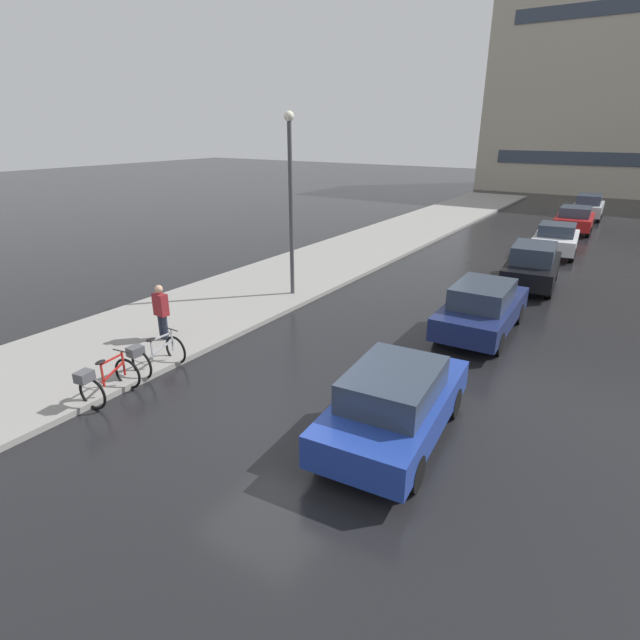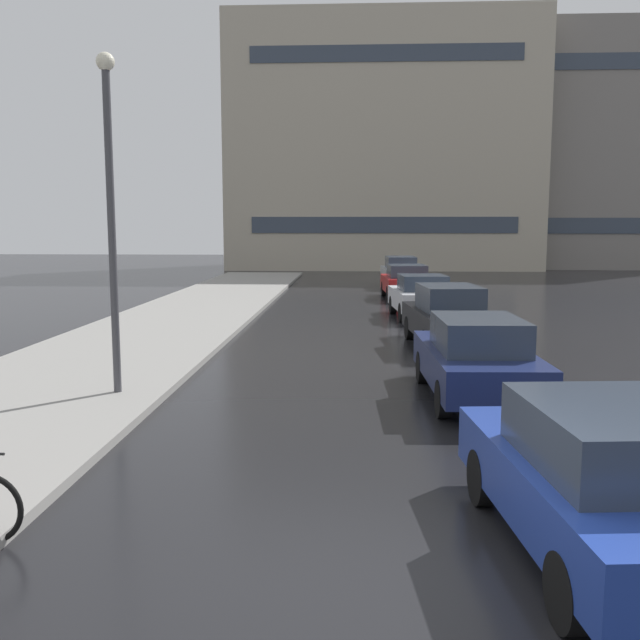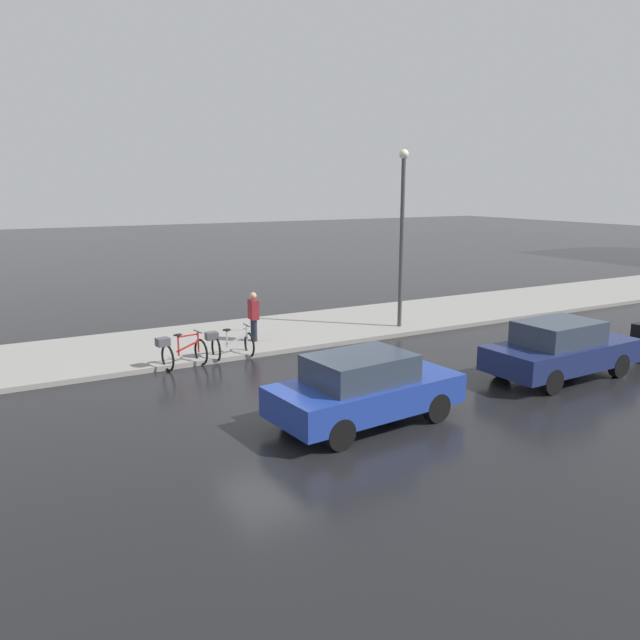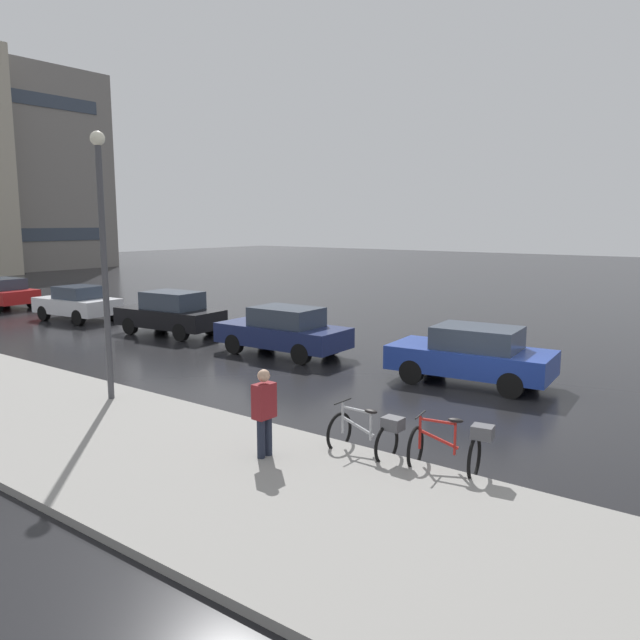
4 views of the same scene
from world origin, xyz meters
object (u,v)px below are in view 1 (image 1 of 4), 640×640
at_px(car_silver, 588,207).
at_px(streetlamp, 291,193).
at_px(car_navy, 482,308).
at_px(pedestrian, 161,311).
at_px(car_blue, 395,403).
at_px(car_white, 556,239).
at_px(car_black, 532,265).
at_px(car_red, 574,219).
at_px(bicycle_nearest, 105,381).
at_px(bicycle_second, 154,355).

relative_size(car_silver, streetlamp, 0.64).
bearing_deg(car_navy, pedestrian, -141.78).
distance_m(car_blue, car_white, 17.92).
relative_size(car_black, car_red, 1.11).
height_order(car_white, streetlamp, streetlamp).
distance_m(car_navy, car_black, 5.72).
height_order(bicycle_nearest, bicycle_second, bicycle_nearest).
bearing_deg(car_red, bicycle_second, -103.14).
height_order(car_black, car_silver, car_black).
bearing_deg(streetlamp, car_red, 70.43).
distance_m(bicycle_second, car_red, 25.76).
height_order(car_red, pedestrian, pedestrian).
relative_size(bicycle_nearest, pedestrian, 0.82).
distance_m(bicycle_nearest, streetlamp, 8.79).
bearing_deg(car_red, streetlamp, -109.57).
bearing_deg(car_navy, car_silver, 89.98).
xyz_separation_m(car_navy, car_white, (0.04, 11.63, -0.03)).
distance_m(bicycle_second, streetlamp, 7.40).
bearing_deg(car_navy, car_white, 89.81).
height_order(bicycle_nearest, car_black, car_black).
bearing_deg(pedestrian, car_red, 73.31).
bearing_deg(car_black, car_red, 91.15).
xyz_separation_m(bicycle_nearest, car_white, (5.73, 20.12, 0.24)).
relative_size(bicycle_second, streetlamp, 0.22).
xyz_separation_m(car_black, car_white, (-0.16, 5.91, -0.06)).
bearing_deg(pedestrian, car_white, 67.35).
bearing_deg(bicycle_second, bicycle_nearest, -81.64).
height_order(bicycle_nearest, car_blue, car_blue).
relative_size(car_black, streetlamp, 0.70).
height_order(car_black, car_white, car_black).
relative_size(car_blue, car_red, 1.11).
bearing_deg(car_white, pedestrian, -112.65).
distance_m(car_black, car_white, 5.91).
bearing_deg(car_blue, car_white, 90.50).
relative_size(bicycle_second, pedestrian, 0.80).
height_order(bicycle_second, car_blue, car_blue).
height_order(car_navy, car_silver, car_silver).
height_order(car_silver, streetlamp, streetlamp).
bearing_deg(car_white, car_silver, 90.14).
relative_size(car_blue, pedestrian, 2.53).
bearing_deg(car_black, car_blue, -90.00).
bearing_deg(pedestrian, car_black, 57.06).
bearing_deg(bicycle_second, car_silver, 79.03).
distance_m(car_silver, streetlamp, 24.94).
distance_m(car_black, car_red, 12.38).
distance_m(bicycle_second, car_navy, 9.16).
distance_m(car_blue, car_red, 24.38).
xyz_separation_m(car_silver, pedestrian, (-7.18, -29.18, 0.15)).
bearing_deg(car_navy, bicycle_nearest, -123.80).
xyz_separation_m(car_white, pedestrian, (-7.21, -17.27, 0.21)).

